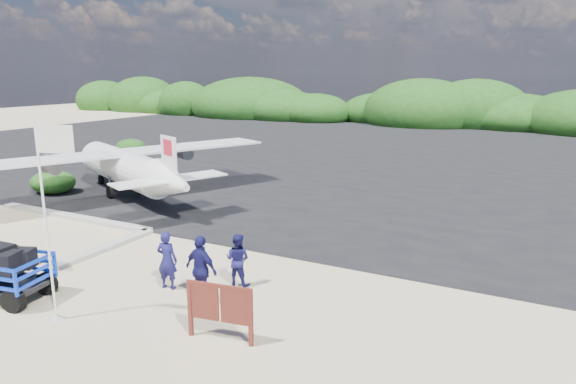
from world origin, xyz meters
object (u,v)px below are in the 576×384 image
crew_c (201,270)px  flagpole (57,319)px  crew_a (167,260)px  signboard (221,340)px  baggage_cart (1,297)px  crew_b (238,260)px

crew_c → flagpole: bearing=52.8°
flagpole → crew_a: (1.30, 2.98, 0.90)m
signboard → crew_a: size_ratio=1.01×
crew_a → baggage_cart: bearing=25.7°
flagpole → crew_c: bearing=43.4°
crew_a → flagpole: bearing=56.6°
signboard → crew_b: (-1.47, 3.05, 0.82)m
flagpole → signboard: 4.65m
baggage_cart → crew_c: 6.05m
baggage_cart → signboard: 7.18m
signboard → crew_a: bearing=141.1°
crew_b → crew_a: bearing=29.5°
signboard → crew_b: crew_b is taller
baggage_cart → flagpole: (2.61, -0.18, 0.00)m
baggage_cart → crew_b: crew_b is taller
signboard → crew_a: 3.82m
crew_c → signboard: bearing=147.1°
baggage_cart → signboard: baggage_cart is taller
flagpole → crew_b: 5.23m
crew_b → baggage_cart: bearing=30.2°
baggage_cart → crew_a: crew_a is taller
crew_b → signboard: bearing=110.7°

